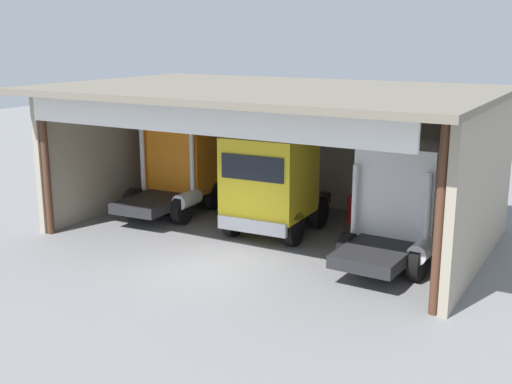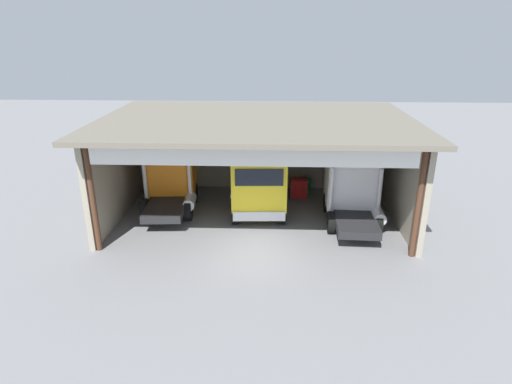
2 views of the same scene
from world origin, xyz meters
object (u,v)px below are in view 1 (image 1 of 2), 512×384
truck_white_center_left_bay (404,199)px  truck_yellow_left_bay (272,182)px  oil_drum (376,210)px  truck_orange_center_right_bay (180,168)px  tool_cart (362,210)px

truck_white_center_left_bay → truck_yellow_left_bay: bearing=-178.3°
truck_yellow_left_bay → oil_drum: (2.55, 3.16, -1.35)m
truck_orange_center_right_bay → truck_yellow_left_bay: (4.48, -0.92, 0.14)m
truck_orange_center_right_bay → truck_yellow_left_bay: bearing=-15.3°
truck_orange_center_right_bay → truck_white_center_left_bay: size_ratio=0.94×
oil_drum → tool_cart: 0.54m
truck_white_center_left_bay → tool_cart: (-2.35, 2.83, -1.33)m
tool_cart → truck_white_center_left_bay: bearing=-50.3°
truck_white_center_left_bay → truck_orange_center_right_bay: bearing=176.1°
truck_white_center_left_bay → tool_cart: bearing=131.9°
truck_orange_center_right_bay → truck_yellow_left_bay: size_ratio=1.01×
truck_white_center_left_bay → oil_drum: (-1.95, 3.20, -1.36)m
truck_yellow_left_bay → truck_orange_center_right_bay: bearing=-14.4°
truck_yellow_left_bay → oil_drum: truck_yellow_left_bay is taller
truck_orange_center_right_bay → oil_drum: 7.47m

